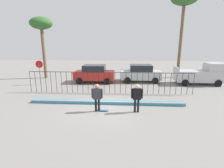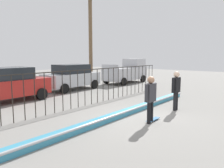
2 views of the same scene
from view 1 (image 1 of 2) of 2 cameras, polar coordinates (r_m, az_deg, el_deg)
name	(u,v)px [view 1 (image 1 of 2)]	position (r m, az deg, el deg)	size (l,w,h in m)	color
ground_plane	(106,108)	(11.70, -2.11, -7.87)	(60.00, 60.00, 0.00)	gray
bowl_coping_ledge	(107,102)	(12.32, -1.78, -6.13)	(11.00, 0.41, 0.27)	teal
perimeter_fence	(110,80)	(14.55, -0.84, 1.19)	(14.04, 0.04, 1.85)	black
skateboarder	(97,95)	(10.78, -4.98, -3.79)	(0.72, 0.27, 1.79)	black
skateboard	(102,110)	(11.12, -3.27, -8.75)	(0.80, 0.20, 0.07)	#26598C
camera_operator	(137,96)	(10.73, 8.32, -3.85)	(0.74, 0.28, 1.82)	black
parked_car_red	(94,74)	(18.73, -5.89, 3.48)	(4.30, 2.12, 1.90)	#B2231E
parked_car_silver	(141,73)	(19.17, 9.53, 3.60)	(4.30, 2.12, 1.90)	#B7BABF
pickup_truck	(201,74)	(20.05, 27.47, 2.85)	(4.70, 2.12, 2.24)	#B7B7BC
stop_sign	(40,69)	(19.02, -23.00, 4.57)	(0.76, 0.07, 2.50)	slate
palm_tree_tall	(184,1)	(23.06, 23.02, 24.26)	(3.08, 3.08, 10.05)	brown
palm_tree_short	(41,26)	(22.38, -22.53, 17.58)	(2.58, 2.58, 7.13)	brown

